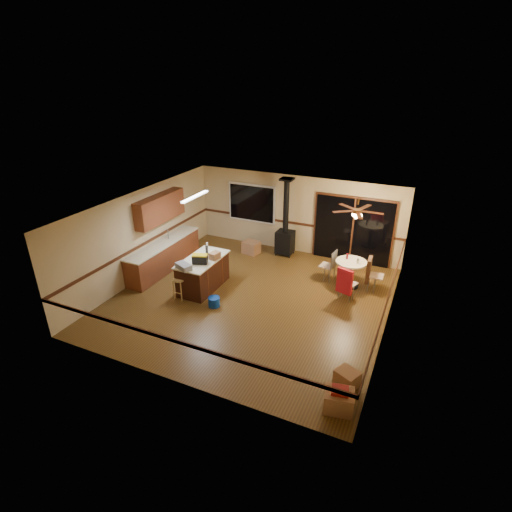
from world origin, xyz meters
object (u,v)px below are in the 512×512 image
Objects in this scene: box_corner_a at (339,401)px; blue_bucket at (214,302)px; chair_left at (331,262)px; kitchen_island at (203,273)px; toolbox_black at (200,259)px; chair_right at (370,270)px; chair_near at (345,281)px; toolbox_grey at (184,266)px; wood_stove at (285,234)px; box_corner_b at (347,379)px; box_under_window at (251,247)px; dining_table at (351,269)px; bar_stool at (180,288)px.

blue_bucket is at bearing 151.13° from box_corner_a.
kitchen_island is at bearing -148.98° from chair_left.
toolbox_black is 0.58× the size of chair_right.
chair_near reaches higher than blue_bucket.
toolbox_black is 0.58× the size of chair_near.
toolbox_black reaches higher than toolbox_grey.
wood_stove is 3.20m from chair_right.
chair_right is at bearing 94.69° from box_corner_b.
kitchen_island is 3.91m from chair_near.
wood_stove reaches higher than kitchen_island.
box_corner_a is at bearing -24.39° from toolbox_grey.
chair_right is at bearing -11.58° from box_under_window.
dining_table is 1.69× the size of chair_left.
blue_bucket is 0.72× the size of box_corner_b.
box_under_window is 6.55m from box_corner_b.
kitchen_island is 0.90m from toolbox_grey.
dining_table is (2.45, -1.24, -0.20)m from wood_stove.
toolbox_black is at bearing -162.09° from chair_near.
chair_left is (2.39, 2.65, 0.46)m from blue_bucket.
chair_near is at bearing 13.90° from kitchen_island.
chair_near is (3.02, 1.69, 0.47)m from blue_bucket.
chair_left is (3.28, 2.62, -0.38)m from toolbox_grey.
chair_right is 1.64× the size of box_corner_b.
chair_right is at bearing 26.82° from toolbox_black.
kitchen_island is 4.17m from dining_table.
chair_left is (3.42, 2.67, 0.29)m from bar_stool.
toolbox_black reaches higher than chair_near.
dining_table is at bearing -26.81° from wood_stove.
kitchen_island is at bearing 154.44° from box_corner_b.
blue_bucket is 4.10m from box_corner_b.
kitchen_island is 2.40× the size of chair_near.
toolbox_grey is (-0.12, -0.72, 0.52)m from kitchen_island.
blue_bucket is at bearing -44.26° from kitchen_island.
kitchen_island is 5.11m from box_corner_b.
kitchen_island is 0.67× the size of wood_stove.
toolbox_grey is 4.27m from chair_near.
chair_left is at bearing 35.15° from toolbox_black.
wood_stove reaches higher than toolbox_grey.
chair_left is 4.99m from box_corner_a.
bar_stool reaches higher than box_corner_b.
wood_stove is 6.79m from box_corner_a.
chair_right is at bearing -2.30° from chair_left.
box_corner_a is (4.72, -2.14, -0.77)m from toolbox_grey.
chair_left is 1.15m from chair_near.
toolbox_grey is 0.88× the size of chair_left.
box_corner_b is (0.33, -4.05, -0.42)m from chair_right.
box_corner_b is at bearing -17.40° from toolbox_grey.
wood_stove is at bearing 19.15° from box_under_window.
bar_stool is 0.85× the size of chair_near.
toolbox_black reaches higher than box_corner_b.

